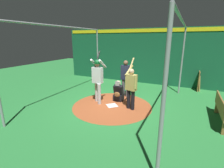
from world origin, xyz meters
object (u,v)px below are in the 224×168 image
catcher (118,93)px  umpire (125,77)px  batter (98,77)px  bench (223,110)px  home_plate (112,105)px  bat_rack (199,81)px  visitor (131,86)px

catcher → umpire: 0.93m
batter → bench: size_ratio=1.17×
home_plate → umpire: size_ratio=0.24×
bench → home_plate: bearing=-85.8°
home_plate → umpire: umpire is taller
home_plate → catcher: size_ratio=0.45×
home_plate → batter: 1.37m
bench → catcher: bearing=-95.4°
bat_rack → batter: bearing=-45.3°
bat_rack → bench: 3.84m
batter → umpire: (-1.26, 0.79, -0.18)m
batter → visitor: batter is taller
home_plate → visitor: bearing=93.7°
batter → home_plate: bearing=83.2°
umpire → bench: size_ratio=0.92×
home_plate → umpire: (-1.35, 0.07, 0.98)m
visitor → bench: (-0.24, 3.12, -0.49)m
batter → bench: bearing=92.5°
umpire → visitor: bearing=29.3°
batter → umpire: 1.50m
home_plate → bench: bearing=94.2°
visitor → bench: bearing=113.0°
home_plate → visitor: visitor is taller
bat_rack → catcher: bearing=-44.1°
bat_rack → bench: bearing=9.0°
batter → bench: (-0.20, 4.64, -0.72)m
home_plate → visitor: (-0.05, 0.80, 0.93)m
catcher → bench: 3.93m
home_plate → catcher: bearing=179.8°
catcher → bat_rack: (-3.42, 3.32, 0.12)m
batter → bat_rack: batter is taller
home_plate → bat_rack: bearing=140.9°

